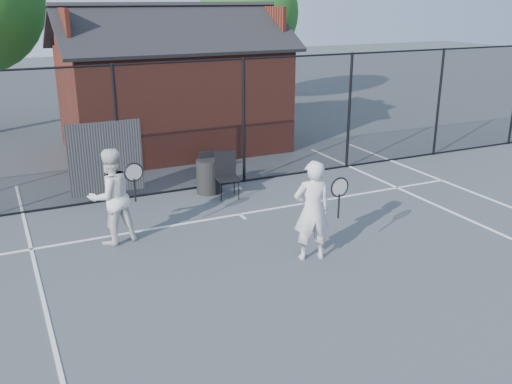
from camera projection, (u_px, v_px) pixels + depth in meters
name	position (u px, v px, depth m)	size (l,w,h in m)	color
ground	(313.00, 274.00, 9.36)	(80.00, 80.00, 0.00)	#4D5258
court_lines	(360.00, 312.00, 8.23)	(11.02, 18.00, 0.01)	white
fence	(192.00, 129.00, 13.04)	(22.04, 3.00, 3.00)	black
clubhouse	(173.00, 94.00, 16.74)	(6.50, 4.36, 4.19)	maroon
tree_right	(249.00, 13.00, 22.79)	(3.97, 3.97, 5.70)	#312413
player_front	(312.00, 210.00, 9.65)	(0.83, 0.65, 1.77)	silver
player_back	(111.00, 196.00, 10.30)	(1.04, 0.87, 1.78)	silver
chair_left	(211.00, 173.00, 13.14)	(0.44, 0.46, 0.92)	black
chair_right	(228.00, 176.00, 12.78)	(0.49, 0.51, 1.01)	black
waste_bin	(208.00, 176.00, 13.13)	(0.54, 0.54, 0.79)	#252525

